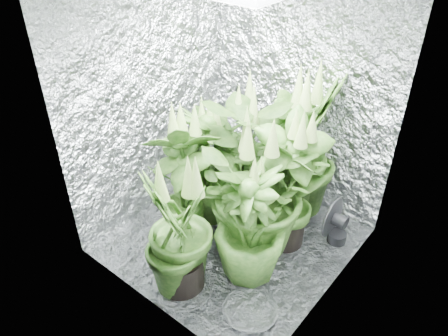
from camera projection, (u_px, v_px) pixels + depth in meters
ground at (232, 239)px, 3.36m from camera, size 1.60×1.60×0.00m
walls at (234, 125)px, 2.80m from camera, size 1.62×1.62×2.00m
plant_a at (250, 154)px, 3.35m from camera, size 1.12×1.12×1.15m
plant_b at (289, 185)px, 3.06m from camera, size 0.74×0.74×1.13m
plant_c at (301, 149)px, 3.32m from camera, size 0.81×0.81×1.28m
plant_d at (207, 167)px, 3.35m from camera, size 0.68×0.68×1.02m
plant_e at (252, 191)px, 2.99m from camera, size 1.03×1.03×1.13m
plant_f at (184, 183)px, 3.11m from camera, size 0.75×0.75×1.11m
plant_g at (178, 236)px, 2.71m from camera, size 0.71×0.71×1.05m
plant_h at (250, 226)px, 2.83m from camera, size 0.68×0.68×0.95m
circulation_fan at (335, 224)px, 3.27m from camera, size 0.14×0.32×0.36m
plant_label at (183, 263)px, 2.75m from camera, size 0.06×0.03×0.09m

